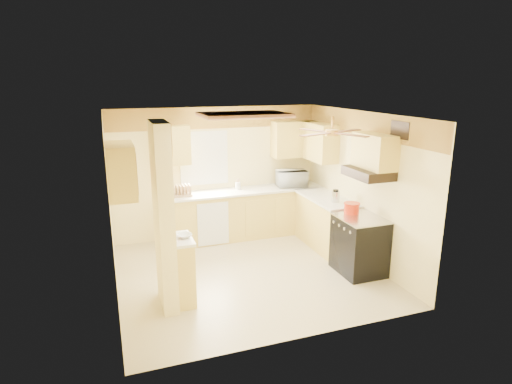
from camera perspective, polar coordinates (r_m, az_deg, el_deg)
name	(u,v)px	position (r m, az deg, el deg)	size (l,w,h in m)	color
floor	(249,273)	(6.96, -1.00, -10.70)	(4.00, 4.00, 0.00)	#C9B78B
ceiling	(248,115)	(6.30, -1.10, 10.27)	(4.00, 4.00, 0.00)	white
wall_back	(217,173)	(8.29, -5.22, 2.60)	(4.00, 4.00, 0.00)	#FFE99B
wall_front	(302,241)	(4.85, 6.14, -6.46)	(4.00, 4.00, 0.00)	#FFE99B
wall_left	(110,211)	(6.21, -18.84, -2.37)	(3.80, 3.80, 0.00)	#FFE99B
wall_right	(361,187)	(7.38, 13.85, 0.67)	(3.80, 3.80, 0.00)	#FFE99B
wallpaper_border	(216,118)	(8.12, -5.36, 9.83)	(4.00, 0.02, 0.40)	#EABE45
partition_column	(164,218)	(5.72, -12.21, -3.35)	(0.20, 0.70, 2.50)	#FFE99B
partition_ledge	(183,271)	(6.04, -9.69, -10.38)	(0.25, 0.55, 0.90)	#DBBD61
ledge_top	(182,239)	(5.86, -9.89, -6.21)	(0.28, 0.58, 0.04)	silver
lower_cabinets_back	(247,214)	(8.36, -1.25, -2.93)	(3.00, 0.60, 0.90)	#DBBD61
lower_cabinets_right	(326,223)	(7.94, 9.32, -4.09)	(0.60, 1.40, 0.90)	#DBBD61
countertop_back	(247,191)	(8.22, -1.25, 0.17)	(3.04, 0.64, 0.04)	silver
countertop_right	(327,198)	(7.80, 9.39, -0.83)	(0.64, 1.44, 0.04)	silver
dishwasher_panel	(213,224)	(7.88, -5.73, -4.27)	(0.58, 0.02, 0.80)	white
window	(204,158)	(8.16, -6.95, 4.50)	(0.92, 0.02, 1.02)	white
upper_cab_back_left	(173,145)	(7.85, -11.05, 6.14)	(0.60, 0.35, 0.70)	#DBBD61
upper_cab_back_right	(295,139)	(8.53, 5.19, 7.04)	(0.90, 0.35, 0.70)	#DBBD61
upper_cab_right	(318,142)	(8.23, 8.32, 6.66)	(0.35, 1.00, 0.70)	#DBBD61
upper_cab_left_wall	(121,171)	(5.83, -17.56, 2.73)	(0.35, 0.75, 0.70)	#DBBD61
upper_cab_over_stove	(374,151)	(6.70, 15.52, 5.27)	(0.35, 0.76, 0.52)	#DBBD61
stove	(359,245)	(7.01, 13.62, -6.87)	(0.68, 0.77, 0.92)	black
range_hood	(368,173)	(6.71, 14.73, 2.47)	(0.50, 0.76, 0.14)	black
poster_menu	(170,172)	(5.58, -11.41, 2.62)	(0.02, 0.42, 0.57)	black
poster_nashville	(172,220)	(5.75, -11.08, -3.72)	(0.02, 0.42, 0.57)	black
ceiling_light_panel	(244,115)	(6.81, -1.64, 10.24)	(1.35, 0.95, 0.06)	brown
ceiling_fan	(332,132)	(6.09, 10.09, 7.86)	(1.15, 1.15, 0.26)	gold
vent_grate	(400,130)	(6.46, 18.65, 7.84)	(0.02, 0.40, 0.25)	black
microwave	(292,178)	(8.48, 4.77, 1.84)	(0.58, 0.39, 0.32)	white
bowl	(184,236)	(5.85, -9.55, -5.76)	(0.20, 0.20, 0.05)	white
dutch_oven	(352,208)	(7.01, 12.64, -2.10)	(0.26, 0.26, 0.17)	red
kettle	(336,196)	(7.50, 10.56, -0.56)	(0.14, 0.14, 0.22)	silver
dish_rack	(181,192)	(7.88, -9.91, 0.00)	(0.35, 0.26, 0.20)	tan
utensil_crock	(238,186)	(8.24, -2.42, 0.85)	(0.11, 0.11, 0.21)	white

